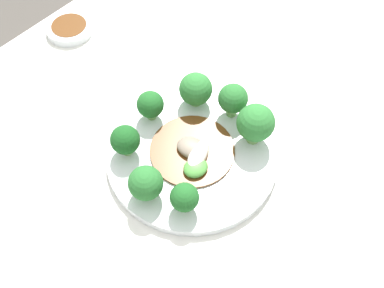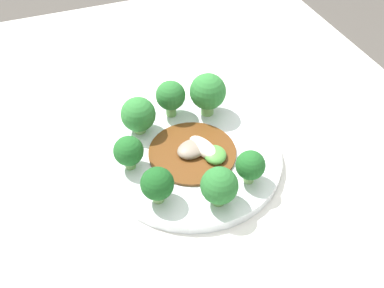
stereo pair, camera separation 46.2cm
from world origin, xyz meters
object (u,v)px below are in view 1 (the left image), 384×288
object	(u,v)px
broccoli_northeast	(185,198)
sauce_dish	(70,28)
broccoli_northwest	(256,123)
broccoli_southwest	(196,89)
broccoli_west	(234,100)
stirfry_center	(193,153)
plate	(192,154)
broccoli_southeast	(125,140)
broccoli_east	(148,185)
broccoli_south	(152,104)

from	to	relation	value
broccoli_northeast	sauce_dish	world-z (taller)	broccoli_northeast
broccoli_northeast	broccoli_northwest	world-z (taller)	broccoli_northwest
broccoli_southwest	broccoli_west	xyz separation A→B (m)	(-0.02, 0.06, 0.00)
stirfry_center	sauce_dish	bearing A→B (deg)	-99.67
plate	broccoli_southeast	xyz separation A→B (m)	(0.07, -0.07, 0.04)
broccoli_southeast	broccoli_east	bearing A→B (deg)	67.63
broccoli_northwest	broccoli_southwest	bearing A→B (deg)	-88.47
broccoli_east	broccoli_northwest	bearing A→B (deg)	163.46
broccoli_northeast	stirfry_center	size ratio (longest dim) A/B	0.40
broccoli_southwest	broccoli_south	world-z (taller)	broccoli_southwest
stirfry_center	broccoli_south	bearing A→B (deg)	-97.78
broccoli_northeast	broccoli_southwest	world-z (taller)	broccoli_southwest
broccoli_northeast	broccoli_southwest	xyz separation A→B (m)	(-0.16, -0.12, 0.00)
broccoli_south	broccoli_west	bearing A→B (deg)	132.50
broccoli_northeast	broccoli_south	xyz separation A→B (m)	(-0.09, -0.15, 0.00)
plate	broccoli_southeast	size ratio (longest dim) A/B	4.81
broccoli_south	sauce_dish	world-z (taller)	broccoli_south
broccoli_northeast	stirfry_center	bearing A→B (deg)	-146.54
broccoli_southwest	broccoli_southeast	distance (m)	0.14
sauce_dish	broccoli_east	bearing A→B (deg)	66.77
plate	broccoli_west	xyz separation A→B (m)	(-0.10, 0.00, 0.05)
broccoli_south	broccoli_east	size ratio (longest dim) A/B	0.92
plate	sauce_dish	distance (m)	0.37
broccoli_southwest	broccoli_northwest	distance (m)	0.12
broccoli_southwest	broccoli_southeast	world-z (taller)	broccoli_southwest
broccoli_east	broccoli_southeast	size ratio (longest dim) A/B	1.06
broccoli_northwest	broccoli_east	bearing A→B (deg)	-16.54
sauce_dish	broccoli_northwest	bearing A→B (deg)	92.79
broccoli_west	stirfry_center	bearing A→B (deg)	2.07
broccoli_southeast	stirfry_center	size ratio (longest dim) A/B	0.42
broccoli_south	broccoli_northwest	bearing A→B (deg)	114.93
broccoli_southwest	sauce_dish	size ratio (longest dim) A/B	0.69
broccoli_east	broccoli_west	xyz separation A→B (m)	(-0.20, -0.00, 0.00)
broccoli_south	sauce_dish	distance (m)	0.28
plate	broccoli_west	world-z (taller)	broccoli_west
broccoli_south	broccoli_southeast	bearing A→B (deg)	14.10
plate	broccoli_southeast	bearing A→B (deg)	-47.98
plate	broccoli_southeast	distance (m)	0.11
plate	broccoli_south	world-z (taller)	broccoli_south
broccoli_northwest	sauce_dish	distance (m)	0.43
broccoli_west	broccoli_northwest	distance (m)	0.06
plate	sauce_dish	bearing A→B (deg)	-99.21
broccoli_northeast	broccoli_east	size ratio (longest dim) A/B	0.89
broccoli_east	broccoli_west	bearing A→B (deg)	-179.42
broccoli_southwest	broccoli_southeast	bearing A→B (deg)	-6.00
plate	broccoli_east	bearing A→B (deg)	2.47
broccoli_south	sauce_dish	xyz separation A→B (m)	(-0.05, -0.27, -0.04)
plate	sauce_dish	xyz separation A→B (m)	(-0.06, -0.37, 0.00)
broccoli_northwest	broccoli_west	bearing A→B (deg)	-107.69
broccoli_east	broccoli_southeast	bearing A→B (deg)	-112.37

